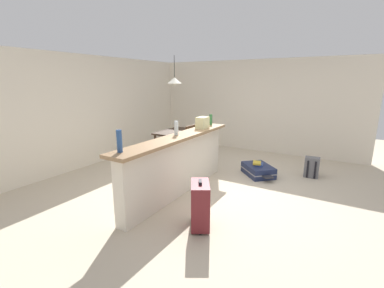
{
  "coord_description": "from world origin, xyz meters",
  "views": [
    {
      "loc": [
        -4.19,
        -2.09,
        1.93
      ],
      "look_at": [
        0.05,
        0.43,
        0.75
      ],
      "focal_mm": 24.67,
      "sensor_mm": 36.0,
      "label": 1
    }
  ],
  "objects_px": {
    "pendant_lamp": "(175,80)",
    "backpack_grey": "(312,167)",
    "grocery_bag": "(202,123)",
    "bottle_blue": "(119,141)",
    "bottle_green": "(211,120)",
    "bottle_clear": "(176,128)",
    "book_stack": "(258,164)",
    "dining_table": "(179,135)",
    "suitcase_flat_navy": "(258,170)",
    "dining_chair_near_partition": "(195,143)",
    "suitcase_upright_maroon": "(200,205)"
  },
  "relations": [
    {
      "from": "grocery_bag",
      "to": "dining_table",
      "type": "relative_size",
      "value": 0.24
    },
    {
      "from": "book_stack",
      "to": "bottle_clear",
      "type": "bearing_deg",
      "value": 147.57
    },
    {
      "from": "bottle_clear",
      "to": "pendant_lamp",
      "type": "height_order",
      "value": "pendant_lamp"
    },
    {
      "from": "bottle_clear",
      "to": "bottle_blue",
      "type": "bearing_deg",
      "value": -179.97
    },
    {
      "from": "bottle_green",
      "to": "grocery_bag",
      "type": "bearing_deg",
      "value": -173.9
    },
    {
      "from": "bottle_blue",
      "to": "pendant_lamp",
      "type": "distance_m",
      "value": 3.12
    },
    {
      "from": "bottle_clear",
      "to": "bottle_green",
      "type": "distance_m",
      "value": 1.26
    },
    {
      "from": "suitcase_flat_navy",
      "to": "book_stack",
      "type": "bearing_deg",
      "value": 96.74
    },
    {
      "from": "bottle_clear",
      "to": "dining_table",
      "type": "relative_size",
      "value": 0.22
    },
    {
      "from": "dining_table",
      "to": "suitcase_flat_navy",
      "type": "bearing_deg",
      "value": -91.26
    },
    {
      "from": "suitcase_upright_maroon",
      "to": "book_stack",
      "type": "height_order",
      "value": "suitcase_upright_maroon"
    },
    {
      "from": "bottle_blue",
      "to": "backpack_grey",
      "type": "bearing_deg",
      "value": -30.64
    },
    {
      "from": "dining_chair_near_partition",
      "to": "suitcase_flat_navy",
      "type": "relative_size",
      "value": 1.11
    },
    {
      "from": "bottle_clear",
      "to": "backpack_grey",
      "type": "relative_size",
      "value": 0.57
    },
    {
      "from": "dining_chair_near_partition",
      "to": "bottle_blue",
      "type": "bearing_deg",
      "value": -169.59
    },
    {
      "from": "bottle_blue",
      "to": "bottle_clear",
      "type": "bearing_deg",
      "value": 0.03
    },
    {
      "from": "bottle_blue",
      "to": "bottle_green",
      "type": "distance_m",
      "value": 2.56
    },
    {
      "from": "grocery_bag",
      "to": "book_stack",
      "type": "relative_size",
      "value": 0.93
    },
    {
      "from": "dining_chair_near_partition",
      "to": "suitcase_flat_navy",
      "type": "xyz_separation_m",
      "value": [
        0.05,
        -1.52,
        -0.41
      ]
    },
    {
      "from": "dining_chair_near_partition",
      "to": "suitcase_upright_maroon",
      "type": "bearing_deg",
      "value": -148.32
    },
    {
      "from": "bottle_blue",
      "to": "dining_table",
      "type": "distance_m",
      "value": 3.12
    },
    {
      "from": "bottle_green",
      "to": "book_stack",
      "type": "bearing_deg",
      "value": -72.89
    },
    {
      "from": "dining_table",
      "to": "backpack_grey",
      "type": "height_order",
      "value": "dining_table"
    },
    {
      "from": "suitcase_flat_navy",
      "to": "pendant_lamp",
      "type": "bearing_deg",
      "value": 90.83
    },
    {
      "from": "suitcase_upright_maroon",
      "to": "backpack_grey",
      "type": "relative_size",
      "value": 1.6
    },
    {
      "from": "suitcase_upright_maroon",
      "to": "book_stack",
      "type": "relative_size",
      "value": 2.41
    },
    {
      "from": "suitcase_flat_navy",
      "to": "dining_table",
      "type": "bearing_deg",
      "value": 88.74
    },
    {
      "from": "bottle_blue",
      "to": "grocery_bag",
      "type": "distance_m",
      "value": 2.1
    },
    {
      "from": "pendant_lamp",
      "to": "dining_table",
      "type": "bearing_deg",
      "value": -31.4
    },
    {
      "from": "grocery_bag",
      "to": "bottle_clear",
      "type": "bearing_deg",
      "value": 174.93
    },
    {
      "from": "bottle_clear",
      "to": "bottle_green",
      "type": "xyz_separation_m",
      "value": [
        1.26,
        -0.02,
        -0.01
      ]
    },
    {
      "from": "bottle_green",
      "to": "grocery_bag",
      "type": "xyz_separation_m",
      "value": [
        -0.46,
        -0.05,
        -0.0
      ]
    },
    {
      "from": "bottle_clear",
      "to": "grocery_bag",
      "type": "bearing_deg",
      "value": -5.07
    },
    {
      "from": "pendant_lamp",
      "to": "bottle_blue",
      "type": "bearing_deg",
      "value": -159.36
    },
    {
      "from": "suitcase_flat_navy",
      "to": "backpack_grey",
      "type": "bearing_deg",
      "value": -64.37
    },
    {
      "from": "bottle_clear",
      "to": "backpack_grey",
      "type": "height_order",
      "value": "bottle_clear"
    },
    {
      "from": "suitcase_flat_navy",
      "to": "book_stack",
      "type": "xyz_separation_m",
      "value": [
        -0.0,
        0.01,
        0.15
      ]
    },
    {
      "from": "dining_table",
      "to": "bottle_blue",
      "type": "bearing_deg",
      "value": -160.64
    },
    {
      "from": "pendant_lamp",
      "to": "suitcase_flat_navy",
      "type": "distance_m",
      "value": 2.76
    },
    {
      "from": "bottle_clear",
      "to": "dining_chair_near_partition",
      "type": "distance_m",
      "value": 1.72
    },
    {
      "from": "backpack_grey",
      "to": "bottle_blue",
      "type": "bearing_deg",
      "value": 149.36
    },
    {
      "from": "bottle_blue",
      "to": "suitcase_flat_navy",
      "type": "bearing_deg",
      "value": -19.28
    },
    {
      "from": "dining_chair_near_partition",
      "to": "pendant_lamp",
      "type": "bearing_deg",
      "value": 88.24
    },
    {
      "from": "pendant_lamp",
      "to": "suitcase_upright_maroon",
      "type": "relative_size",
      "value": 1.01
    },
    {
      "from": "pendant_lamp",
      "to": "backpack_grey",
      "type": "distance_m",
      "value": 3.53
    },
    {
      "from": "grocery_bag",
      "to": "dining_chair_near_partition",
      "type": "height_order",
      "value": "grocery_bag"
    },
    {
      "from": "dining_table",
      "to": "pendant_lamp",
      "type": "relative_size",
      "value": 1.63
    },
    {
      "from": "dining_chair_near_partition",
      "to": "book_stack",
      "type": "xyz_separation_m",
      "value": [
        0.05,
        -1.5,
        -0.26
      ]
    },
    {
      "from": "bottle_green",
      "to": "pendant_lamp",
      "type": "bearing_deg",
      "value": 76.13
    },
    {
      "from": "grocery_bag",
      "to": "bottle_blue",
      "type": "bearing_deg",
      "value": 178.08
    }
  ]
}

